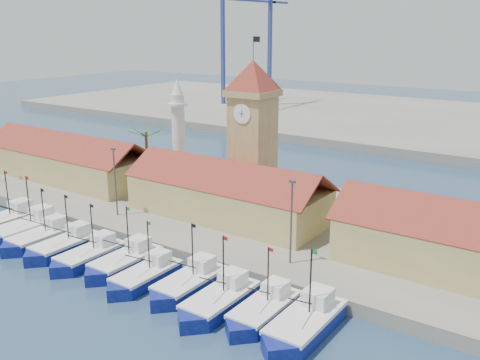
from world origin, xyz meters
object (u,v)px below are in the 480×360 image
Objects in this scene: minaret at (178,132)px; boat_0 at (4,223)px; clock_tower at (253,130)px; boat_5 at (123,263)px.

boat_0 is at bearing -108.53° from minaret.
minaret is (-15.00, 2.00, -2.23)m from clock_tower.
clock_tower is 15.30m from minaret.
boat_5 is at bearing 0.73° from boat_0.
boat_0 is 21.85m from boat_5.
minaret is (8.43, 25.16, 8.90)m from boat_0.
clock_tower reaches higher than minaret.
boat_5 is (21.85, 0.28, -0.07)m from boat_0.
boat_0 is 34.77m from clock_tower.
clock_tower is (1.59, 22.87, 11.20)m from boat_5.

